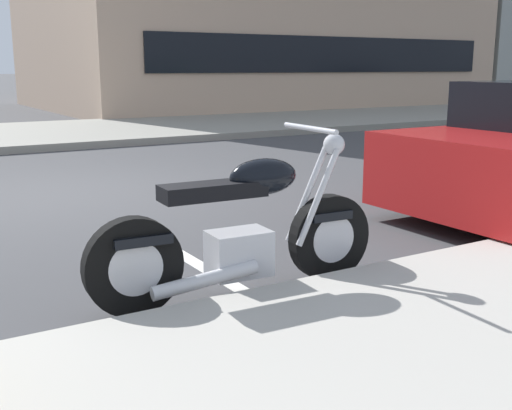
{
  "coord_description": "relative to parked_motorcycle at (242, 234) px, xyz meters",
  "views": [
    {
      "loc": [
        -2.03,
        -7.42,
        1.49
      ],
      "look_at": [
        0.09,
        -3.92,
        0.6
      ],
      "focal_mm": 44.44,
      "sensor_mm": 36.0,
      "label": 1
    }
  ],
  "objects": [
    {
      "name": "ground_plane",
      "position": [
        0.04,
        3.95,
        -0.42
      ],
      "size": [
        260.0,
        260.0,
        0.0
      ],
      "primitive_type": "plane",
      "color": "#3D3D3F"
    },
    {
      "name": "sidewalk_far_curb",
      "position": [
        12.04,
        10.55,
        -0.35
      ],
      "size": [
        120.0,
        5.0,
        0.14
      ],
      "primitive_type": "cube",
      "color": "gray",
      "rests_on": "ground"
    },
    {
      "name": "parking_stall_stripe",
      "position": [
        0.04,
        0.44,
        -0.42
      ],
      "size": [
        0.12,
        2.2,
        0.01
      ],
      "primitive_type": "cube",
      "color": "silver",
      "rests_on": "ground"
    },
    {
      "name": "parked_motorcycle",
      "position": [
        0.0,
        0.0,
        0.0
      ],
      "size": [
        2.05,
        0.62,
        1.11
      ],
      "rotation": [
        0.0,
        0.0,
        -0.06
      ],
      "color": "black",
      "rests_on": "ground"
    }
  ]
}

